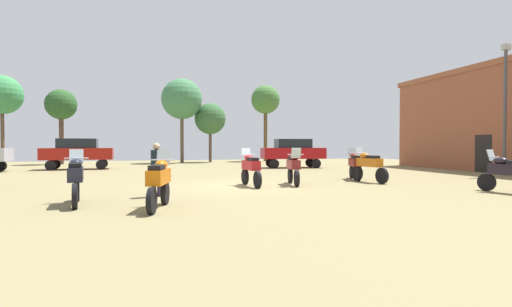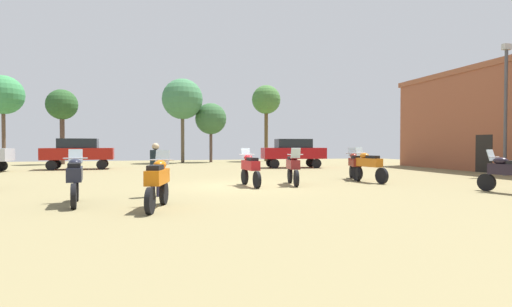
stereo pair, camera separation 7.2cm
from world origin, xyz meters
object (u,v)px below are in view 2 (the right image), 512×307
object	(u,v)px
car_3	(293,151)
person_1	(156,165)
lamp_post	(506,102)
motorcycle_3	(509,172)
motorcycle_5	(75,178)
motorcycle_7	(368,165)
motorcycle_8	(250,168)
motorcycle_4	(355,164)
tree_5	(62,106)
motorcycle_9	(293,167)
car_1	(78,151)
tree_2	(266,101)
tree_1	(182,99)
tree_3	(3,95)
motorcycle_6	(158,180)
tree_4	(211,119)

from	to	relation	value
car_3	person_1	world-z (taller)	car_3
person_1	lamp_post	world-z (taller)	lamp_post
motorcycle_3	motorcycle_5	distance (m)	13.39
motorcycle_7	motorcycle_8	world-z (taller)	motorcycle_7
motorcycle_4	tree_5	distance (m)	25.03
motorcycle_8	motorcycle_9	xyz separation A→B (m)	(1.77, 0.07, 0.01)
car_1	tree_2	bearing A→B (deg)	-62.69
tree_5	motorcycle_8	bearing A→B (deg)	-60.80
car_3	motorcycle_7	bearing A→B (deg)	-176.39
lamp_post	motorcycle_7	bearing A→B (deg)	-170.58
person_1	lamp_post	xyz separation A→B (m)	(17.49, 4.02, 2.83)
motorcycle_3	tree_1	size ratio (longest dim) A/B	0.28
motorcycle_5	tree_2	world-z (taller)	tree_2
motorcycle_4	motorcycle_5	world-z (taller)	motorcycle_5
motorcycle_8	tree_3	world-z (taller)	tree_3
motorcycle_6	person_1	distance (m)	2.37
car_1	car_3	xyz separation A→B (m)	(14.18, -1.71, 0.00)
tree_4	motorcycle_5	bearing A→B (deg)	-105.53
motorcycle_7	tree_5	size ratio (longest dim) A/B	0.36
motorcycle_6	motorcycle_9	distance (m)	6.96
motorcycle_5	lamp_post	size ratio (longest dim) A/B	0.31
motorcycle_8	car_3	size ratio (longest dim) A/B	0.47
motorcycle_7	tree_4	distance (m)	21.12
motorcycle_7	tree_4	xyz separation A→B (m)	(-4.15, 20.46, 3.23)
motorcycle_9	motorcycle_5	bearing A→B (deg)	34.20
person_1	tree_3	world-z (taller)	tree_3
tree_2	tree_4	world-z (taller)	tree_2
tree_5	lamp_post	bearing A→B (deg)	-35.86
motorcycle_4	tree_1	size ratio (longest dim) A/B	0.29
tree_4	lamp_post	bearing A→B (deg)	-55.93
tree_4	car_1	bearing A→B (deg)	-139.96
car_1	lamp_post	distance (m)	25.17
car_1	tree_1	distance (m)	11.23
motorcycle_6	tree_5	distance (m)	26.07
lamp_post	tree_4	bearing A→B (deg)	124.07
tree_4	tree_5	size ratio (longest dim) A/B	0.88
tree_1	tree_2	size ratio (longest dim) A/B	1.00
motorcycle_4	tree_2	size ratio (longest dim) A/B	0.29
tree_3	tree_4	size ratio (longest dim) A/B	1.34
tree_3	motorcycle_6	bearing A→B (deg)	-64.17
motorcycle_4	car_3	xyz separation A→B (m)	(0.34, 9.39, 0.45)
tree_5	lamp_post	xyz separation A→B (m)	(25.16, -18.19, -1.00)
person_1	car_3	bearing A→B (deg)	-124.09
tree_1	motorcycle_6	bearing A→B (deg)	-94.55
motorcycle_6	motorcycle_9	xyz separation A→B (m)	(5.20, 4.63, 0.01)
tree_4	motorcycle_9	bearing A→B (deg)	-88.23
car_3	tree_3	world-z (taller)	tree_3
motorcycle_8	car_1	xyz separation A→B (m)	(-8.56, 12.69, 0.45)
car_1	tree_1	bearing A→B (deg)	-47.09
motorcycle_6	motorcycle_8	distance (m)	5.71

